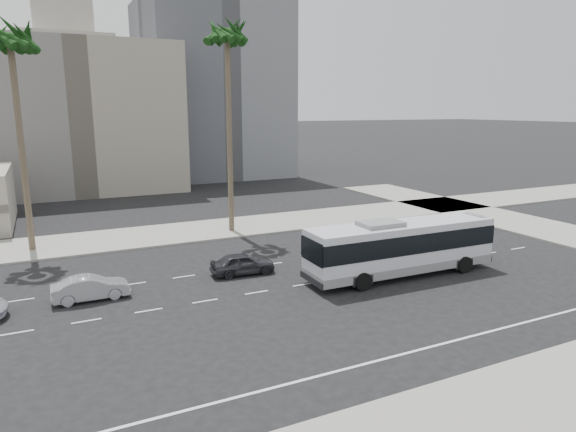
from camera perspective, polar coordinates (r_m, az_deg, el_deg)
ground at (r=31.54m, az=6.63°, el=-6.90°), size 700.00×700.00×0.00m
sidewalk_north at (r=44.84m, az=-4.03°, el=-1.02°), size 120.00×7.00×0.15m
midrise_beige_west at (r=70.21m, az=-22.84°, el=10.16°), size 24.00×18.00×18.00m
midrise_gray_center at (r=80.83m, az=-8.72°, el=13.91°), size 20.00×20.00×26.00m
civic_tower at (r=276.92m, az=-23.92°, el=17.01°), size 42.00×42.00×129.00m
highrise_right at (r=263.48m, az=-12.93°, el=17.18°), size 26.00×26.00×70.00m
highrise_far at (r=298.47m, az=-9.41°, el=15.72°), size 22.00×22.00×60.00m
city_bus at (r=32.01m, az=12.66°, el=-3.32°), size 12.49×3.05×3.58m
car_a at (r=31.90m, az=-5.15°, el=-5.36°), size 1.90×4.12×1.37m
car_b at (r=29.66m, az=-21.36°, el=-7.57°), size 1.41×4.02×1.33m
palm_near at (r=41.96m, az=-6.89°, el=19.17°), size 5.07×5.07×17.06m
palm_mid at (r=40.28m, az=-28.85°, el=16.51°), size 5.16×5.16×15.93m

